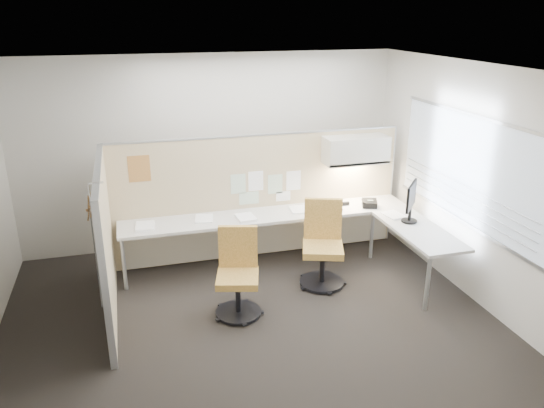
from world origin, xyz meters
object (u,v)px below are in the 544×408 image
object	(u,v)px
chair_right	(323,246)
phone	(369,203)
desk	(295,224)
chair_left	(238,275)
monitor	(411,200)

from	to	relation	value
chair_right	phone	xyz separation A→B (m)	(0.93, 0.62, 0.28)
desk	phone	size ratio (longest dim) A/B	15.26
desk	phone	bearing A→B (deg)	1.29
desk	phone	world-z (taller)	phone
chair_left	monitor	xyz separation A→B (m)	(2.38, 0.37, 0.56)
chair_left	chair_right	bearing A→B (deg)	34.50
desk	chair_left	xyz separation A→B (m)	(-1.01, -1.01, -0.13)
chair_right	chair_left	bearing A→B (deg)	-141.71
monitor	desk	bearing A→B (deg)	105.39
desk	monitor	size ratio (longest dim) A/B	7.60
monitor	phone	xyz separation A→B (m)	(-0.26, 0.66, -0.25)
chair_left	phone	distance (m)	2.38
desk	chair_left	distance (m)	1.44
desk	chair_right	distance (m)	0.63
desk	monitor	xyz separation A→B (m)	(1.37, -0.64, 0.43)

